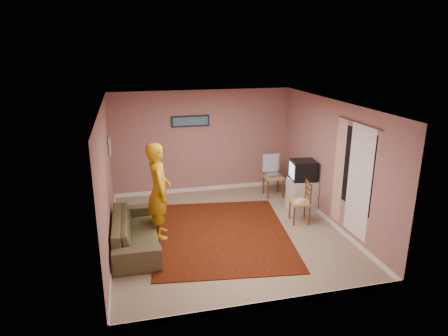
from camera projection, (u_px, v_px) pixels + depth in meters
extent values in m
plane|color=gray|center=(227.00, 232.00, 8.12)|extent=(5.00, 5.00, 0.00)
cube|color=#AA7070|center=(203.00, 142.00, 10.05)|extent=(4.50, 0.02, 2.60)
cube|color=#AA7070|center=(271.00, 226.00, 5.42)|extent=(4.50, 0.02, 2.60)
cube|color=#AA7070|center=(106.00, 180.00, 7.23)|extent=(0.02, 5.00, 2.60)
cube|color=#AA7070|center=(332.00, 163.00, 8.25)|extent=(0.02, 5.00, 2.60)
cube|color=silver|center=(227.00, 104.00, 7.35)|extent=(4.50, 5.00, 0.02)
cube|color=white|center=(203.00, 189.00, 10.42)|extent=(4.50, 0.02, 0.10)
cube|color=white|center=(268.00, 304.00, 5.80)|extent=(4.50, 0.02, 0.10)
cube|color=white|center=(113.00, 242.00, 7.60)|extent=(0.02, 5.00, 0.10)
cube|color=white|center=(327.00, 219.00, 8.62)|extent=(0.02, 5.00, 0.10)
cube|color=black|center=(356.00, 169.00, 7.37)|extent=(0.01, 1.10, 1.50)
cube|color=white|center=(359.00, 182.00, 7.28)|extent=(0.01, 0.75, 2.10)
cube|color=beige|center=(339.00, 171.00, 7.93)|extent=(0.01, 0.35, 2.10)
cylinder|color=brown|center=(359.00, 123.00, 7.10)|extent=(0.02, 1.40, 0.02)
cube|color=#131734|center=(190.00, 121.00, 9.80)|extent=(0.95, 0.03, 0.28)
cube|color=#305085|center=(191.00, 121.00, 9.78)|extent=(0.86, 0.01, 0.20)
cube|color=#CEB68D|center=(109.00, 146.00, 8.64)|extent=(0.03, 0.38, 0.42)
cube|color=silver|center=(110.00, 146.00, 8.65)|extent=(0.01, 0.30, 0.34)
cube|color=black|center=(222.00, 234.00, 8.03)|extent=(3.01, 3.58, 0.02)
cube|color=silver|center=(302.00, 195.00, 9.11)|extent=(0.58, 0.52, 0.73)
cube|color=black|center=(303.00, 170.00, 8.93)|extent=(0.57, 0.53, 0.45)
cube|color=#8CB2F2|center=(292.00, 171.00, 8.90)|extent=(0.07, 0.38, 0.32)
cube|color=tan|center=(273.00, 177.00, 9.94)|extent=(0.46, 0.44, 0.05)
cube|color=brown|center=(274.00, 167.00, 9.86)|extent=(0.46, 0.05, 0.52)
cube|color=#AAAAAE|center=(273.00, 175.00, 9.92)|extent=(0.37, 0.28, 0.06)
cube|color=#9AB5FC|center=(271.00, 163.00, 10.01)|extent=(0.43, 0.05, 0.46)
cube|color=tan|center=(300.00, 203.00, 8.47)|extent=(0.44, 0.46, 0.05)
cube|color=brown|center=(301.00, 192.00, 8.40)|extent=(0.10, 0.41, 0.47)
cube|color=white|center=(300.00, 201.00, 8.46)|extent=(0.24, 0.20, 0.04)
imported|color=brown|center=(136.00, 231.00, 7.47)|extent=(0.84, 2.11, 0.61)
imported|color=#CB9413|center=(159.00, 191.00, 7.70)|extent=(0.46, 0.70, 1.90)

